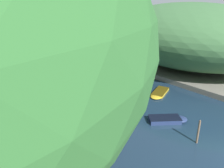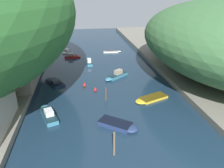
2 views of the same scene
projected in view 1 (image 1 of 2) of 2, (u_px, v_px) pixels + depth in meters
water_surface at (94, 87)px, 45.11m from camera, size 130.00×130.00×0.00m
right_bank at (167, 64)px, 59.55m from camera, size 22.00×120.00×1.04m
hillside_right at (187, 35)px, 54.19m from camera, size 32.92×46.09×15.43m
waterfront_building at (34, 137)px, 19.64m from camera, size 9.59×10.85×8.02m
boathouse_shed at (12, 100)px, 31.21m from camera, size 8.49×10.06×4.60m
boat_yellow_tender at (50, 100)px, 38.47m from camera, size 4.79×6.29×0.94m
boat_red_skiff at (95, 130)px, 29.23m from camera, size 3.56×6.29×1.45m
boat_navy_launch at (169, 119)px, 32.15m from camera, size 5.81×5.05×0.69m
boat_mid_channel at (61, 75)px, 51.09m from camera, size 1.53×4.22×1.68m
boat_cabin_cruiser at (159, 93)px, 41.49m from camera, size 6.60×4.30×0.46m
boat_white_cruiser at (32, 72)px, 53.25m from camera, size 4.50×2.04×1.36m
boat_open_rowboat at (68, 61)px, 63.26m from camera, size 5.61×1.65×0.98m
boat_far_right_bank at (106, 81)px, 46.83m from camera, size 5.93×5.08×1.66m
boat_far_upstream at (16, 68)px, 56.48m from camera, size 2.87×4.85×0.91m
mooring_post_nearest at (198, 132)px, 26.81m from camera, size 0.25×0.25×3.27m
mooring_post_fourth at (126, 97)px, 37.25m from camera, size 0.27×0.27×2.46m
channel_buoy_near at (89, 96)px, 40.03m from camera, size 0.63×0.63×0.94m
channel_buoy_far at (105, 97)px, 39.47m from camera, size 0.57×0.57×0.85m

